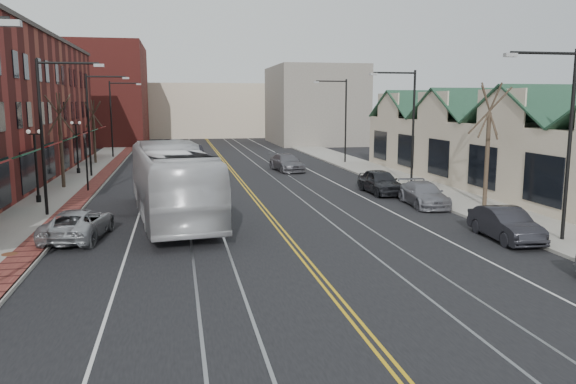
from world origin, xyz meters
name	(u,v)px	position (x,y,z in m)	size (l,w,h in m)	color
ground	(347,312)	(0.00, 0.00, 0.00)	(160.00, 160.00, 0.00)	black
sidewalk_left	(53,203)	(-12.00, 20.00, 0.07)	(4.00, 120.00, 0.15)	gray
sidewalk_right	(430,191)	(12.00, 20.00, 0.07)	(4.00, 120.00, 0.15)	gray
building_right	(512,156)	(18.00, 20.00, 2.30)	(8.00, 36.00, 4.60)	beige
backdrop_left	(95,95)	(-16.00, 70.00, 7.00)	(14.00, 18.00, 14.00)	maroon
backdrop_mid	(203,110)	(0.00, 85.00, 4.50)	(22.00, 14.00, 9.00)	beige
backdrop_right	(314,105)	(15.00, 65.00, 5.50)	(12.00, 16.00, 11.00)	slate
streetlight_l_1	(50,121)	(-11.05, 16.00, 5.03)	(3.33, 0.25, 8.00)	black
streetlight_l_2	(94,114)	(-11.05, 32.00, 5.03)	(3.33, 0.25, 8.00)	black
streetlight_l_3	(115,111)	(-11.05, 48.00, 5.03)	(3.33, 0.25, 8.00)	black
streetlight_r_0	(561,126)	(11.05, 6.00, 5.03)	(3.33, 0.25, 8.00)	black
streetlight_r_1	(407,116)	(11.05, 22.00, 5.03)	(3.33, 0.25, 8.00)	black
streetlight_r_2	(341,112)	(11.05, 38.00, 5.03)	(3.33, 0.25, 8.00)	black
lamppost_l_2	(36,168)	(-12.80, 20.00, 2.20)	(0.84, 0.28, 4.27)	black
lamppost_l_3	(77,148)	(-12.80, 34.00, 2.20)	(0.84, 0.28, 4.27)	black
tree_left_near	(61,139)	(-12.50, 26.00, 3.51)	(1.78, 1.37, 6.48)	#382B21
tree_left_far	(94,130)	(-12.50, 42.00, 3.28)	(1.66, 1.28, 6.02)	#382B21
tree_right_mid	(488,142)	(12.50, 14.00, 3.75)	(1.90, 1.46, 6.93)	#382B21
manhole_far	(10,254)	(-11.20, 8.00, 0.16)	(0.60, 0.60, 0.02)	#592D19
traffic_signal	(86,158)	(-10.60, 24.00, 2.35)	(0.18, 0.15, 3.80)	black
transit_bus	(172,182)	(-5.00, 14.32, 1.93)	(3.24, 13.83, 3.85)	silver
parked_suv	(78,224)	(-9.06, 10.64, 0.68)	(2.25, 4.89, 1.36)	#A2A5A9
parked_car_b	(506,224)	(9.30, 6.83, 0.72)	(1.52, 4.36, 1.44)	black
parked_car_c	(424,194)	(9.30, 15.18, 0.69)	(1.93, 4.75, 1.38)	slate
parked_car_d	(381,182)	(8.40, 19.87, 0.80)	(1.88, 4.68, 1.59)	black
distant_car_left	(193,152)	(-3.02, 45.75, 0.73)	(1.55, 4.46, 1.47)	black
distant_car_right	(287,163)	(4.68, 33.08, 0.74)	(2.08, 5.12, 1.48)	slate
distant_car_far	(175,144)	(-4.95, 56.70, 0.77)	(1.81, 4.50, 1.53)	silver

